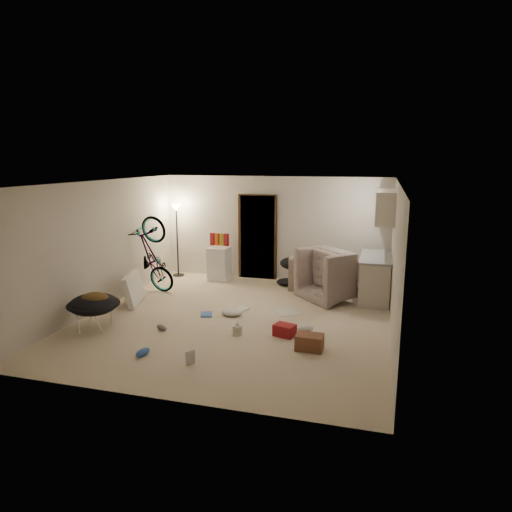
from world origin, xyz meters
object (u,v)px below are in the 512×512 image
(kitchen_counter, at_px, (375,278))
(bicycle, at_px, (153,272))
(mini_fridge, at_px, (219,264))
(sofa, at_px, (333,277))
(drink_case_a, at_px, (310,342))
(floor_lamp, at_px, (177,224))
(drink_case_b, at_px, (285,330))
(juicer, at_px, (237,329))
(saucer_chair, at_px, (94,309))
(tv_box, at_px, (134,289))
(armchair, at_px, (340,279))

(kitchen_counter, height_order, bicycle, bicycle)
(kitchen_counter, height_order, mini_fridge, kitchen_counter)
(sofa, height_order, drink_case_a, sofa)
(floor_lamp, relative_size, drink_case_b, 5.36)
(drink_case_b, bearing_deg, mini_fridge, 142.79)
(kitchen_counter, xyz_separation_m, bicycle, (-4.73, -0.85, 0.02))
(drink_case_a, bearing_deg, juicer, 169.34)
(floor_lamp, height_order, juicer, floor_lamp)
(kitchen_counter, bearing_deg, mini_fridge, 171.51)
(saucer_chair, bearing_deg, floor_lamp, 93.13)
(mini_fridge, bearing_deg, juicer, -63.88)
(sofa, distance_m, saucer_chair, 5.18)
(kitchen_counter, bearing_deg, floor_lamp, 172.34)
(saucer_chair, relative_size, juicer, 3.80)
(kitchen_counter, distance_m, mini_fridge, 3.73)
(bicycle, distance_m, mini_fridge, 1.75)
(floor_lamp, xyz_separation_m, drink_case_a, (3.92, -3.67, -1.19))
(floor_lamp, distance_m, sofa, 4.04)
(drink_case_a, bearing_deg, saucer_chair, -176.23)
(bicycle, height_order, drink_case_b, bicycle)
(drink_case_a, bearing_deg, tv_box, 162.00)
(armchair, distance_m, drink_case_a, 2.91)
(kitchen_counter, relative_size, drink_case_a, 3.59)
(tv_box, bearing_deg, drink_case_b, -30.52)
(drink_case_a, bearing_deg, sofa, 91.69)
(kitchen_counter, xyz_separation_m, mini_fridge, (-3.68, 0.55, -0.04))
(saucer_chair, bearing_deg, drink_case_a, 2.40)
(bicycle, distance_m, tv_box, 0.83)
(kitchen_counter, bearing_deg, sofa, 154.05)
(sofa, xyz_separation_m, drink_case_a, (0.02, -3.47, -0.16))
(saucer_chair, xyz_separation_m, juicer, (2.45, 0.42, -0.28))
(floor_lamp, distance_m, saucer_chair, 3.94)
(floor_lamp, distance_m, drink_case_b, 4.86)
(tv_box, height_order, drink_case_a, tv_box)
(bicycle, distance_m, juicer, 3.21)
(juicer, bearing_deg, drink_case_a, -12.03)
(drink_case_b, bearing_deg, kitchen_counter, 78.10)
(saucer_chair, relative_size, drink_case_a, 2.12)
(kitchen_counter, distance_m, juicer, 3.52)
(bicycle, xyz_separation_m, saucer_chair, (0.11, -2.32, -0.09))
(drink_case_a, bearing_deg, drink_case_b, 139.29)
(drink_case_a, xyz_separation_m, juicer, (-1.26, 0.27, -0.02))
(drink_case_a, bearing_deg, armchair, 87.78)
(armchair, height_order, juicer, armchair)
(kitchen_counter, relative_size, sofa, 0.78)
(bicycle, height_order, drink_case_a, bicycle)
(armchair, xyz_separation_m, bicycle, (-4.01, -0.73, 0.07))
(armchair, height_order, drink_case_b, armchair)
(sofa, distance_m, drink_case_a, 3.47)
(armchair, xyz_separation_m, tv_box, (-4.01, -1.55, -0.08))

